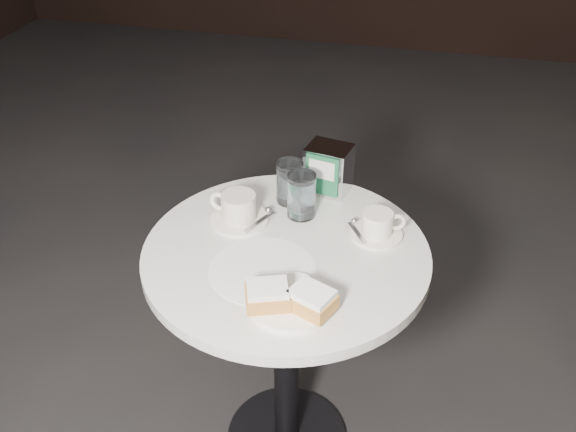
% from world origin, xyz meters
% --- Properties ---
extents(cafe_table, '(0.70, 0.70, 0.74)m').
position_xyz_m(cafe_table, '(0.00, 0.00, 0.55)').
color(cafe_table, black).
rests_on(cafe_table, ground).
extents(sugar_spill, '(0.29, 0.29, 0.00)m').
position_xyz_m(sugar_spill, '(-0.03, -0.09, 0.75)').
color(sugar_spill, white).
rests_on(sugar_spill, cafe_table).
extents(beignet_plate, '(0.21, 0.19, 0.06)m').
position_xyz_m(beignet_plate, '(0.06, -0.20, 0.77)').
color(beignet_plate, white).
rests_on(beignet_plate, cafe_table).
extents(coffee_cup_left, '(0.18, 0.18, 0.08)m').
position_xyz_m(coffee_cup_left, '(-0.15, 0.09, 0.78)').
color(coffee_cup_left, white).
rests_on(coffee_cup_left, cafe_table).
extents(coffee_cup_right, '(0.16, 0.16, 0.07)m').
position_xyz_m(coffee_cup_right, '(0.21, 0.11, 0.77)').
color(coffee_cup_right, white).
rests_on(coffee_cup_right, cafe_table).
extents(water_glass_left, '(0.08, 0.08, 0.12)m').
position_xyz_m(water_glass_left, '(-0.04, 0.21, 0.80)').
color(water_glass_left, white).
rests_on(water_glass_left, cafe_table).
extents(water_glass_right, '(0.10, 0.10, 0.12)m').
position_xyz_m(water_glass_right, '(0.00, 0.15, 0.80)').
color(water_glass_right, white).
rests_on(water_glass_right, cafe_table).
extents(napkin_dispenser, '(0.13, 0.12, 0.13)m').
position_xyz_m(napkin_dispenser, '(0.05, 0.29, 0.81)').
color(napkin_dispenser, silver).
rests_on(napkin_dispenser, cafe_table).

